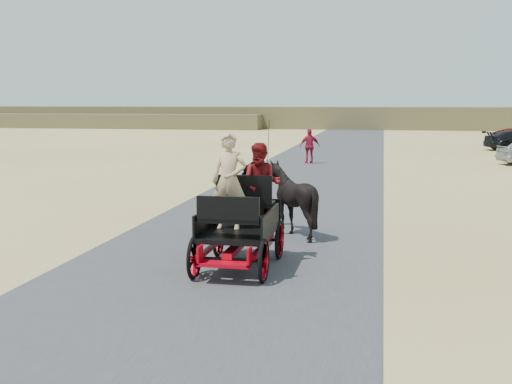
% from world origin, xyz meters
% --- Properties ---
extents(ground, '(140.00, 140.00, 0.00)m').
position_xyz_m(ground, '(0.00, 0.00, 0.00)').
color(ground, tan).
extents(road, '(6.00, 140.00, 0.01)m').
position_xyz_m(road, '(0.00, 0.00, 0.01)').
color(road, '#38383A').
rests_on(road, ground).
extents(ridge_far, '(140.00, 6.00, 2.40)m').
position_xyz_m(ridge_far, '(0.00, 62.00, 1.20)').
color(ridge_far, brown).
rests_on(ridge_far, ground).
extents(ridge_near, '(40.00, 4.00, 1.60)m').
position_xyz_m(ridge_near, '(-30.00, 58.00, 0.80)').
color(ridge_near, brown).
rests_on(ridge_near, ground).
extents(carriage, '(1.30, 2.40, 0.72)m').
position_xyz_m(carriage, '(0.36, 1.29, 0.36)').
color(carriage, black).
rests_on(carriage, ground).
extents(horse_left, '(0.91, 2.01, 1.70)m').
position_xyz_m(horse_left, '(-0.19, 4.29, 0.85)').
color(horse_left, black).
rests_on(horse_left, ground).
extents(horse_right, '(1.37, 1.54, 1.70)m').
position_xyz_m(horse_right, '(0.91, 4.29, 0.85)').
color(horse_right, black).
rests_on(horse_right, ground).
extents(driver_man, '(0.66, 0.43, 1.80)m').
position_xyz_m(driver_man, '(0.16, 1.34, 1.62)').
color(driver_man, tan).
rests_on(driver_man, carriage).
extents(passenger_woman, '(0.77, 0.60, 1.58)m').
position_xyz_m(passenger_woman, '(0.66, 1.89, 1.51)').
color(passenger_woman, '#660C0F').
rests_on(passenger_woman, carriage).
extents(pedestrian, '(1.09, 0.74, 1.73)m').
position_xyz_m(pedestrian, '(-0.61, 21.45, 0.86)').
color(pedestrian, maroon).
rests_on(pedestrian, ground).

